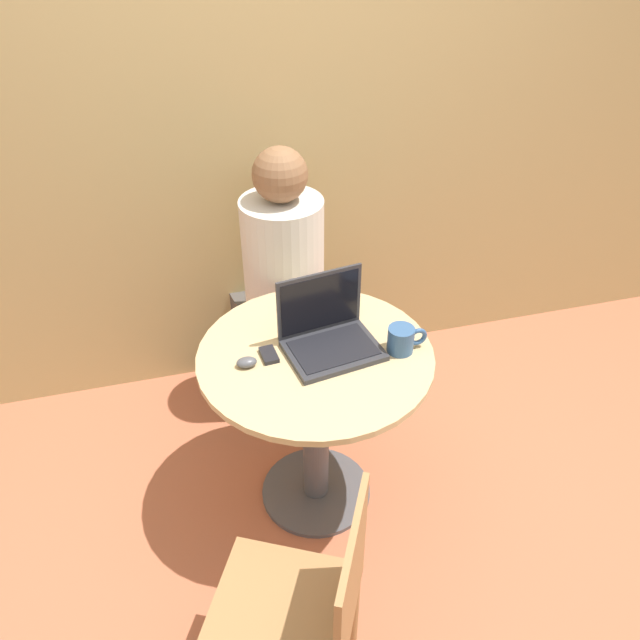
# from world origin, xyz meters

# --- Properties ---
(ground_plane) EXTENTS (12.00, 12.00, 0.00)m
(ground_plane) POSITION_xyz_m (0.00, 0.00, 0.00)
(ground_plane) COLOR #B26042
(back_wall) EXTENTS (7.00, 0.05, 2.60)m
(back_wall) POSITION_xyz_m (0.00, 0.93, 1.30)
(back_wall) COLOR tan
(back_wall) RESTS_ON ground_plane
(round_table) EXTENTS (0.83, 0.83, 0.75)m
(round_table) POSITION_xyz_m (0.00, 0.00, 0.54)
(round_table) COLOR #4C4C51
(round_table) RESTS_ON ground_plane
(laptop) EXTENTS (0.35, 0.29, 0.26)m
(laptop) POSITION_xyz_m (0.05, 0.02, 0.81)
(laptop) COLOR #2D2D33
(laptop) RESTS_ON round_table
(cell_phone) EXTENTS (0.06, 0.09, 0.02)m
(cell_phone) POSITION_xyz_m (-0.16, 0.02, 0.76)
(cell_phone) COLOR black
(cell_phone) RESTS_ON round_table
(computer_mouse) EXTENTS (0.07, 0.05, 0.03)m
(computer_mouse) POSITION_xyz_m (-0.24, -0.01, 0.77)
(computer_mouse) COLOR #4C4C51
(computer_mouse) RESTS_ON round_table
(coffee_cup) EXTENTS (0.14, 0.09, 0.09)m
(coffee_cup) POSITION_xyz_m (0.29, -0.06, 0.80)
(coffee_cup) COLOR #335684
(coffee_cup) RESTS_ON round_table
(chair_empty) EXTENTS (0.54, 0.54, 0.86)m
(chair_empty) POSITION_xyz_m (-0.22, -0.74, 0.45)
(chair_empty) COLOR #9E7042
(chair_empty) RESTS_ON ground_plane
(person_seated) EXTENTS (0.40, 0.56, 1.26)m
(person_seated) POSITION_xyz_m (0.01, 0.67, 0.53)
(person_seated) COLOR #4C4742
(person_seated) RESTS_ON ground_plane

